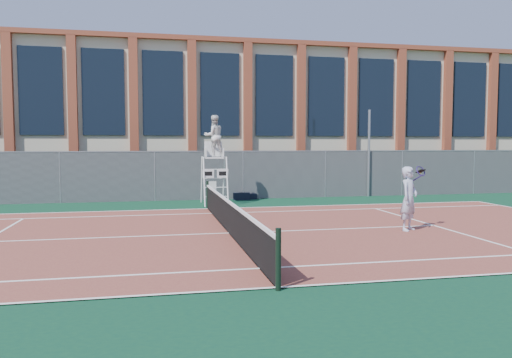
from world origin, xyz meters
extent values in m
plane|color=#233814|center=(0.00, 0.00, 0.00)|extent=(120.00, 120.00, 0.00)
cube|color=#0C3525|center=(0.00, 1.00, 0.01)|extent=(36.00, 20.00, 0.01)
cube|color=brown|center=(0.00, 0.00, 0.02)|extent=(23.77, 10.97, 0.02)
cylinder|color=black|center=(0.00, -5.60, 0.55)|extent=(0.10, 0.10, 1.10)
cylinder|color=black|center=(0.00, 5.60, 0.55)|extent=(0.10, 0.10, 1.10)
cube|color=black|center=(0.00, 0.00, 0.46)|extent=(0.03, 11.00, 0.86)
cube|color=white|center=(0.00, 0.00, 0.92)|extent=(0.06, 11.20, 0.07)
cube|color=black|center=(0.00, 10.00, 1.10)|extent=(40.00, 1.40, 2.20)
cube|color=beige|center=(0.00, 18.00, 4.00)|extent=(44.00, 10.00, 8.00)
cube|color=brown|center=(0.00, 18.00, 8.10)|extent=(45.00, 10.60, 0.25)
cylinder|color=#9EA0A5|center=(8.17, 8.70, 2.10)|extent=(0.12, 0.12, 4.20)
cylinder|color=white|center=(-0.04, 6.47, 0.99)|extent=(0.06, 0.57, 2.07)
cylinder|color=white|center=(0.92, 6.47, 0.99)|extent=(0.06, 0.57, 2.07)
cylinder|color=white|center=(-0.04, 7.53, 0.99)|extent=(0.06, 0.57, 2.07)
cylinder|color=white|center=(0.92, 7.53, 0.99)|extent=(0.06, 0.57, 2.07)
cube|color=white|center=(0.44, 7.00, 1.97)|extent=(0.74, 0.64, 0.06)
cube|color=white|center=(0.44, 7.30, 2.35)|extent=(0.74, 0.05, 0.64)
cube|color=white|center=(0.14, 6.58, 1.34)|extent=(0.47, 0.03, 0.36)
cube|color=white|center=(0.74, 6.58, 1.34)|extent=(0.47, 0.03, 0.36)
imported|color=silver|center=(0.44, 7.05, 2.88)|extent=(0.98, 0.83, 1.75)
cube|color=silver|center=(0.44, 7.74, 0.45)|extent=(0.43, 0.43, 0.04)
cube|color=silver|center=(0.43, 7.93, 0.69)|extent=(0.42, 0.05, 0.45)
cylinder|color=silver|center=(0.27, 7.57, 0.22)|extent=(0.03, 0.03, 0.42)
cylinder|color=silver|center=(0.61, 7.58, 0.22)|extent=(0.03, 0.03, 0.42)
cylinder|color=silver|center=(0.26, 7.91, 0.22)|extent=(0.03, 0.03, 0.42)
cylinder|color=silver|center=(0.60, 7.92, 0.22)|extent=(0.03, 0.03, 0.42)
cube|color=black|center=(1.85, 8.40, 0.17)|extent=(0.79, 0.40, 0.32)
cube|color=black|center=(2.27, 8.60, 0.14)|extent=(0.66, 0.36, 0.25)
imported|color=silver|center=(5.18, -0.65, 0.96)|extent=(0.81, 0.77, 1.87)
torus|color=#271757|center=(5.68, -0.40, 1.75)|extent=(0.38, 0.30, 0.30)
sphere|color=#CCE533|center=(5.78, -0.22, 1.70)|extent=(0.07, 0.07, 0.07)
camera|label=1|loc=(-2.11, -13.83, 2.54)|focal=35.00mm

